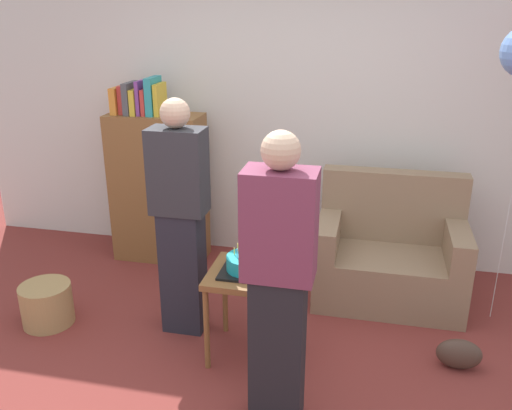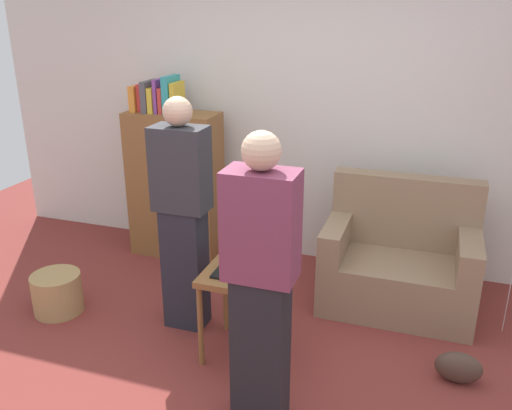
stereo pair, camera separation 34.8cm
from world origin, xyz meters
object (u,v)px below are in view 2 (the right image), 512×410
object	(u,v)px
person_holding_cake	(261,286)
handbag	(458,367)
side_table	(243,284)
couch	(399,263)
birthday_cake	(243,264)
person_blowing_candles	(183,216)
wicker_basket	(57,293)
bookshelf	(175,181)

from	to	relation	value
person_holding_cake	handbag	bearing A→B (deg)	-131.82
side_table	handbag	world-z (taller)	side_table
couch	birthday_cake	distance (m)	1.35
couch	handbag	world-z (taller)	couch
person_blowing_candles	wicker_basket	world-z (taller)	person_blowing_candles
bookshelf	handbag	bearing A→B (deg)	-24.52
wicker_basket	handbag	size ratio (longest dim) A/B	1.29
side_table	handbag	xyz separation A→B (m)	(1.34, 0.13, -0.41)
person_holding_cake	wicker_basket	world-z (taller)	person_holding_cake
wicker_basket	birthday_cake	bearing A→B (deg)	-1.08
side_table	person_blowing_candles	xyz separation A→B (m)	(-0.50, 0.19, 0.33)
side_table	person_blowing_candles	size ratio (longest dim) A/B	0.37
birthday_cake	side_table	bearing A→B (deg)	-33.95
side_table	wicker_basket	bearing A→B (deg)	178.92
person_holding_cake	handbag	xyz separation A→B (m)	(1.04, 0.68, -0.73)
birthday_cake	person_blowing_candles	bearing A→B (deg)	158.79
bookshelf	handbag	distance (m)	2.74
side_table	bookshelf	bearing A→B (deg)	131.43
side_table	birthday_cake	xyz separation A→B (m)	(-0.00, 0.00, 0.14)
birthday_cake	person_holding_cake	distance (m)	0.65
bookshelf	birthday_cake	world-z (taller)	bookshelf
bookshelf	handbag	xyz separation A→B (m)	(2.44, -1.11, -0.59)
side_table	wicker_basket	world-z (taller)	side_table
couch	person_blowing_candles	bearing A→B (deg)	-151.16
couch	wicker_basket	distance (m)	2.56
side_table	birthday_cake	bearing A→B (deg)	146.05
wicker_basket	handbag	world-z (taller)	wicker_basket
couch	person_holding_cake	world-z (taller)	person_holding_cake
bookshelf	person_holding_cake	xyz separation A→B (m)	(1.40, -1.79, 0.14)
couch	wicker_basket	bearing A→B (deg)	-158.58
birthday_cake	wicker_basket	world-z (taller)	birthday_cake
person_blowing_candles	handbag	xyz separation A→B (m)	(1.84, -0.06, -0.73)
person_blowing_candles	wicker_basket	distance (m)	1.21
birthday_cake	handbag	size ratio (longest dim) A/B	1.14
couch	side_table	distance (m)	1.32
person_blowing_candles	bookshelf	bearing A→B (deg)	96.94
person_blowing_candles	person_holding_cake	world-z (taller)	same
couch	birthday_cake	xyz separation A→B (m)	(-0.89, -0.96, 0.31)
wicker_basket	handbag	distance (m)	2.82
side_table	couch	bearing A→B (deg)	47.08
person_holding_cake	wicker_basket	bearing A→B (deg)	-2.68
couch	handbag	size ratio (longest dim) A/B	3.93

